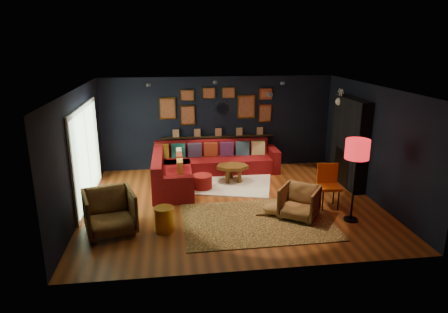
{
  "coord_description": "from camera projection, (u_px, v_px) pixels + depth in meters",
  "views": [
    {
      "loc": [
        -1.29,
        -8.3,
        3.58
      ],
      "look_at": [
        -0.15,
        0.3,
        1.03
      ],
      "focal_mm": 32.0,
      "sensor_mm": 36.0,
      "label": 1
    }
  ],
  "objects": [
    {
      "name": "shag_rug",
      "position": [
        222.0,
        183.0,
        10.29
      ],
      "size": [
        2.82,
        2.35,
        0.03
      ],
      "primitive_type": "cube",
      "rotation": [
        0.0,
        0.0,
        -0.27
      ],
      "color": "white",
      "rests_on": "ground"
    },
    {
      "name": "fireplace",
      "position": [
        349.0,
        145.0,
        10.02
      ],
      "size": [
        0.31,
        1.6,
        2.2
      ],
      "color": "black",
      "rests_on": "ground"
    },
    {
      "name": "armchair_right",
      "position": [
        299.0,
        201.0,
        8.24
      ],
      "size": [
        0.99,
        0.98,
        0.75
      ],
      "primitive_type": "imported",
      "rotation": [
        0.0,
        0.0,
        -0.6
      ],
      "color": "#B6773D",
      "rests_on": "ground"
    },
    {
      "name": "armchair_left",
      "position": [
        110.0,
        210.0,
        7.57
      ],
      "size": [
        1.11,
        1.07,
        0.93
      ],
      "primitive_type": "imported",
      "rotation": [
        0.0,
        0.0,
        0.29
      ],
      "color": "#B6773D",
      "rests_on": "ground"
    },
    {
      "name": "sectional",
      "position": [
        199.0,
        167.0,
        10.62
      ],
      "size": [
        3.41,
        2.69,
        0.86
      ],
      "color": "maroon",
      "rests_on": "ground"
    },
    {
      "name": "gold_stool",
      "position": [
        164.0,
        219.0,
        7.71
      ],
      "size": [
        0.39,
        0.39,
        0.48
      ],
      "primitive_type": "cylinder",
      "color": "gold",
      "rests_on": "ground"
    },
    {
      "name": "leopard_rug",
      "position": [
        257.0,
        221.0,
        8.16
      ],
      "size": [
        3.04,
        2.19,
        0.02
      ],
      "primitive_type": "cube",
      "rotation": [
        0.0,
        0.0,
        0.02
      ],
      "color": "tan",
      "rests_on": "ground"
    },
    {
      "name": "ceiling_spots",
      "position": [
        228.0,
        86.0,
        9.1
      ],
      "size": [
        3.3,
        2.5,
        0.06
      ],
      "color": "black",
      "rests_on": "room_walls"
    },
    {
      "name": "ledge",
      "position": [
        218.0,
        137.0,
        11.35
      ],
      "size": [
        3.2,
        0.12,
        0.04
      ],
      "primitive_type": "cube",
      "color": "black",
      "rests_on": "room_walls"
    },
    {
      "name": "floor",
      "position": [
        232.0,
        203.0,
        9.07
      ],
      "size": [
        6.5,
        6.5,
        0.0
      ],
      "primitive_type": "plane",
      "color": "#9A4B1D",
      "rests_on": "ground"
    },
    {
      "name": "deer_head",
      "position": [
        346.0,
        101.0,
        10.21
      ],
      "size": [
        0.5,
        0.28,
        0.45
      ],
      "color": "white",
      "rests_on": "fireplace"
    },
    {
      "name": "orange_chair",
      "position": [
        328.0,
        182.0,
        8.77
      ],
      "size": [
        0.49,
        0.49,
        0.96
      ],
      "rotation": [
        0.0,
        0.0,
        -0.09
      ],
      "color": "black",
      "rests_on": "ground"
    },
    {
      "name": "floor_lamp",
      "position": [
        357.0,
        153.0,
        7.8
      ],
      "size": [
        0.47,
        0.47,
        1.72
      ],
      "color": "black",
      "rests_on": "ground"
    },
    {
      "name": "coffee_table",
      "position": [
        232.0,
        168.0,
        10.31
      ],
      "size": [
        0.89,
        0.69,
        0.42
      ],
      "rotation": [
        0.0,
        0.0,
        -0.07
      ],
      "color": "brown",
      "rests_on": "shag_rug"
    },
    {
      "name": "room_walls",
      "position": [
        233.0,
        135.0,
        8.62
      ],
      "size": [
        6.5,
        6.5,
        6.5
      ],
      "color": "black",
      "rests_on": "ground"
    },
    {
      "name": "dog",
      "position": [
        285.0,
        206.0,
        8.36
      ],
      "size": [
        1.36,
        0.81,
        0.4
      ],
      "primitive_type": null,
      "rotation": [
        0.0,
        0.0,
        -0.14
      ],
      "color": "#B9834D",
      "rests_on": "leopard_rug"
    },
    {
      "name": "pouf",
      "position": [
        202.0,
        181.0,
        9.88
      ],
      "size": [
        0.5,
        0.5,
        0.33
      ],
      "primitive_type": "cylinder",
      "color": "maroon",
      "rests_on": "shag_rug"
    },
    {
      "name": "sliding_door",
      "position": [
        87.0,
        155.0,
        8.92
      ],
      "size": [
        0.06,
        2.8,
        2.2
      ],
      "color": "white",
      "rests_on": "ground"
    },
    {
      "name": "gallery_wall",
      "position": [
        218.0,
        105.0,
        11.14
      ],
      "size": [
        3.15,
        0.04,
        1.02
      ],
      "color": "gold",
      "rests_on": "room_walls"
    },
    {
      "name": "sunburst_mirror",
      "position": [
        222.0,
        109.0,
        11.18
      ],
      "size": [
        0.47,
        0.16,
        0.47
      ],
      "color": "silver",
      "rests_on": "room_walls"
    }
  ]
}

